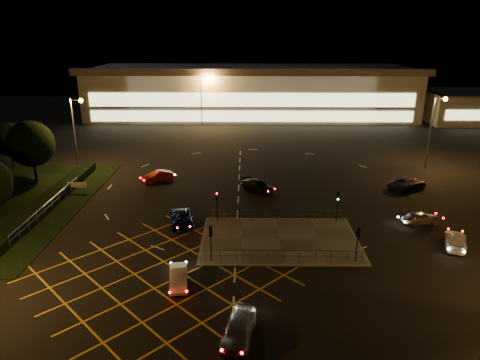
{
  "coord_description": "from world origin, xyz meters",
  "views": [
    {
      "loc": [
        -1.21,
        -37.48,
        18.24
      ],
      "look_at": [
        -1.8,
        9.12,
        2.0
      ],
      "focal_mm": 32.0,
      "sensor_mm": 36.0,
      "label": 1
    }
  ],
  "objects_px": {
    "signal_nw": "(217,200)",
    "car_far_dkgrey": "(258,186)",
    "car_circ_red": "(158,176)",
    "car_east_grey": "(408,184)",
    "car_near_silver": "(239,328)",
    "car_left_blue": "(182,219)",
    "signal_se": "(358,237)",
    "car_queue_white": "(178,277)",
    "signal_sw": "(211,236)",
    "signal_ne": "(338,201)",
    "car_right_silver": "(421,218)",
    "car_approach_white": "(456,240)"
  },
  "relations": [
    {
      "from": "signal_nw",
      "to": "car_far_dkgrey",
      "type": "height_order",
      "value": "signal_nw"
    },
    {
      "from": "car_circ_red",
      "to": "car_east_grey",
      "type": "distance_m",
      "value": 31.15
    },
    {
      "from": "car_near_silver",
      "to": "car_left_blue",
      "type": "height_order",
      "value": "car_near_silver"
    },
    {
      "from": "signal_se",
      "to": "car_near_silver",
      "type": "bearing_deg",
      "value": 44.31
    },
    {
      "from": "car_queue_white",
      "to": "car_circ_red",
      "type": "xyz_separation_m",
      "value": [
        -6.2,
        23.62,
        0.06
      ]
    },
    {
      "from": "signal_sw",
      "to": "car_circ_red",
      "type": "distance_m",
      "value": 22.0
    },
    {
      "from": "signal_sw",
      "to": "car_far_dkgrey",
      "type": "height_order",
      "value": "signal_sw"
    },
    {
      "from": "signal_se",
      "to": "car_queue_white",
      "type": "relative_size",
      "value": 0.85
    },
    {
      "from": "signal_ne",
      "to": "car_near_silver",
      "type": "bearing_deg",
      "value": -118.9
    },
    {
      "from": "signal_nw",
      "to": "signal_ne",
      "type": "xyz_separation_m",
      "value": [
        12.0,
        0.0,
        0.0
      ]
    },
    {
      "from": "car_right_silver",
      "to": "signal_se",
      "type": "bearing_deg",
      "value": 121.11
    },
    {
      "from": "signal_sw",
      "to": "car_left_blue",
      "type": "xyz_separation_m",
      "value": [
        -3.5,
        7.25,
        -1.73
      ]
    },
    {
      "from": "signal_se",
      "to": "car_left_blue",
      "type": "relative_size",
      "value": 0.68
    },
    {
      "from": "signal_se",
      "to": "car_approach_white",
      "type": "relative_size",
      "value": 0.73
    },
    {
      "from": "car_right_silver",
      "to": "car_circ_red",
      "type": "bearing_deg",
      "value": 54.73
    },
    {
      "from": "signal_se",
      "to": "car_near_silver",
      "type": "height_order",
      "value": "signal_se"
    },
    {
      "from": "car_circ_red",
      "to": "car_approach_white",
      "type": "relative_size",
      "value": 0.93
    },
    {
      "from": "car_near_silver",
      "to": "signal_ne",
      "type": "bearing_deg",
      "value": 71.79
    },
    {
      "from": "signal_se",
      "to": "car_circ_red",
      "type": "xyz_separation_m",
      "value": [
        -20.44,
        20.25,
        -1.7
      ]
    },
    {
      "from": "signal_ne",
      "to": "car_east_grey",
      "type": "relative_size",
      "value": 0.63
    },
    {
      "from": "car_queue_white",
      "to": "car_approach_white",
      "type": "relative_size",
      "value": 0.85
    },
    {
      "from": "car_left_blue",
      "to": "car_right_silver",
      "type": "bearing_deg",
      "value": -11.85
    },
    {
      "from": "signal_nw",
      "to": "signal_ne",
      "type": "relative_size",
      "value": 1.0
    },
    {
      "from": "signal_nw",
      "to": "car_queue_white",
      "type": "bearing_deg",
      "value": -101.2
    },
    {
      "from": "signal_sw",
      "to": "car_near_silver",
      "type": "height_order",
      "value": "signal_sw"
    },
    {
      "from": "car_circ_red",
      "to": "car_right_silver",
      "type": "bearing_deg",
      "value": 31.43
    },
    {
      "from": "signal_sw",
      "to": "car_near_silver",
      "type": "bearing_deg",
      "value": 104.64
    },
    {
      "from": "signal_nw",
      "to": "car_approach_white",
      "type": "bearing_deg",
      "value": -13.09
    },
    {
      "from": "car_circ_red",
      "to": "car_east_grey",
      "type": "bearing_deg",
      "value": 50.36
    },
    {
      "from": "car_near_silver",
      "to": "car_east_grey",
      "type": "height_order",
      "value": "car_near_silver"
    },
    {
      "from": "car_near_silver",
      "to": "car_approach_white",
      "type": "height_order",
      "value": "car_near_silver"
    },
    {
      "from": "signal_ne",
      "to": "car_approach_white",
      "type": "xyz_separation_m",
      "value": [
        9.61,
        -5.03,
        -1.74
      ]
    },
    {
      "from": "car_near_silver",
      "to": "car_approach_white",
      "type": "bearing_deg",
      "value": 43.35
    },
    {
      "from": "car_queue_white",
      "to": "car_circ_red",
      "type": "height_order",
      "value": "car_circ_red"
    },
    {
      "from": "car_circ_red",
      "to": "car_east_grey",
      "type": "height_order",
      "value": "car_east_grey"
    },
    {
      "from": "car_east_grey",
      "to": "car_approach_white",
      "type": "bearing_deg",
      "value": 145.41
    },
    {
      "from": "signal_nw",
      "to": "car_far_dkgrey",
      "type": "xyz_separation_m",
      "value": [
        4.34,
        8.77,
        -1.69
      ]
    },
    {
      "from": "car_left_blue",
      "to": "car_near_silver",
      "type": "bearing_deg",
      "value": -83.4
    },
    {
      "from": "signal_sw",
      "to": "car_circ_red",
      "type": "xyz_separation_m",
      "value": [
        -8.44,
        20.25,
        -1.7
      ]
    },
    {
      "from": "signal_nw",
      "to": "car_east_grey",
      "type": "xyz_separation_m",
      "value": [
        22.61,
        9.81,
        -1.67
      ]
    },
    {
      "from": "signal_se",
      "to": "car_circ_red",
      "type": "height_order",
      "value": "signal_se"
    },
    {
      "from": "signal_sw",
      "to": "signal_nw",
      "type": "height_order",
      "value": "same"
    },
    {
      "from": "signal_sw",
      "to": "signal_nw",
      "type": "distance_m",
      "value": 7.99
    },
    {
      "from": "car_near_silver",
      "to": "car_circ_red",
      "type": "height_order",
      "value": "car_near_silver"
    },
    {
      "from": "car_far_dkgrey",
      "to": "car_circ_red",
      "type": "bearing_deg",
      "value": 117.53
    },
    {
      "from": "car_near_silver",
      "to": "car_east_grey",
      "type": "bearing_deg",
      "value": 64.06
    },
    {
      "from": "car_left_blue",
      "to": "car_east_grey",
      "type": "xyz_separation_m",
      "value": [
        26.11,
        10.55,
        0.06
      ]
    },
    {
      "from": "signal_sw",
      "to": "signal_se",
      "type": "relative_size",
      "value": 1.0
    },
    {
      "from": "signal_se",
      "to": "signal_nw",
      "type": "xyz_separation_m",
      "value": [
        -12.0,
        7.99,
        0.0
      ]
    },
    {
      "from": "signal_sw",
      "to": "car_circ_red",
      "type": "relative_size",
      "value": 0.78
    }
  ]
}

